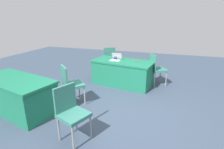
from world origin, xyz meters
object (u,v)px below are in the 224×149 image
Objects in this scene: chair_aisle at (156,68)px; scissors_red at (137,61)px; table_foreground at (123,73)px; chair_near_front at (71,110)px; chair_tucked_left at (70,82)px; laptop_silver at (116,59)px; table_mid_left at (17,95)px; chair_tucked_right at (109,58)px; yarn_ball at (116,57)px.

scissors_red is at bearing -99.82° from chair_aisle.
chair_near_front reaches higher than table_foreground.
chair_near_front reaches higher than scissors_red.
chair_near_front is 5.31× the size of scissors_red.
chair_tucked_left is (0.66, -1.09, 0.01)m from chair_near_front.
laptop_silver is at bearing -157.46° from chair_near_front.
table_mid_left is 3.47m from chair_tucked_right.
chair_aisle is 1.26m from laptop_silver.
laptop_silver is (1.20, 0.28, 0.24)m from chair_aisle.
chair_tucked_right reaches higher than scissors_red.
yarn_ball is (0.13, -2.90, 0.27)m from chair_near_front.
chair_aisle is at bearing -166.01° from laptop_silver.
chair_tucked_right is (0.67, -3.79, 0.00)m from chair_near_front.
table_mid_left is at bearing 51.96° from table_foreground.
table_mid_left is 2.07× the size of chair_near_front.
yarn_ball is at bearing -27.99° from table_foreground.
chair_near_front is 2.89m from scissors_red.
laptop_silver is (-0.59, 1.03, 0.24)m from chair_tucked_right.
chair_aisle is at bearing 99.45° from scissors_red.
chair_tucked_left is at bearing -120.98° from chair_tucked_right.
scissors_red is (-0.70, 0.09, -0.07)m from yarn_ball.
scissors_red is at bearing -133.26° from table_mid_left.
chair_tucked_left is 1.78m from laptop_silver.
chair_tucked_right is (0.82, -1.03, 0.18)m from table_foreground.
laptop_silver is (0.23, 0.00, 0.41)m from table_foreground.
chair_tucked_right is 2.98× the size of laptop_silver.
chair_tucked_right is at bearing 132.63° from chair_tucked_left.
table_foreground is 2.01× the size of chair_tucked_right.
chair_tucked_left is 2.70m from chair_tucked_right.
yarn_ball is at bearing -108.92° from scissors_red.
chair_aisle is at bearing -53.79° from chair_tucked_right.
table_mid_left is (1.80, 2.29, 0.00)m from table_foreground.
table_mid_left is 3.79m from chair_aisle.
chair_near_front is at bearing -51.62° from chair_aisle.
table_mid_left is 2.81m from laptop_silver.
table_mid_left is 1.18m from chair_tucked_left.
laptop_silver is at bearing -96.29° from scissors_red.
scissors_red is (-0.65, -0.07, -0.04)m from laptop_silver.
chair_tucked_left is at bearing -73.81° from chair_aisle.
chair_tucked_left is 1.01× the size of chair_tucked_right.
yarn_ball is (1.25, 0.13, 0.27)m from chair_aisle.
chair_near_front is (0.15, 2.76, 0.17)m from table_foreground.
chair_near_front is 1.00× the size of chair_tucked_right.
chair_near_front is 0.98× the size of chair_tucked_left.
chair_tucked_right is at bearing -58.50° from yarn_ball.
yarn_ball is at bearing -89.62° from chair_tucked_right.
scissors_red is at bearing -171.42° from table_foreground.
chair_aisle is 2.98× the size of laptop_silver.
chair_near_front is at bearing -111.09° from chair_tucked_right.
yarn_ball reaches higher than table_mid_left.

